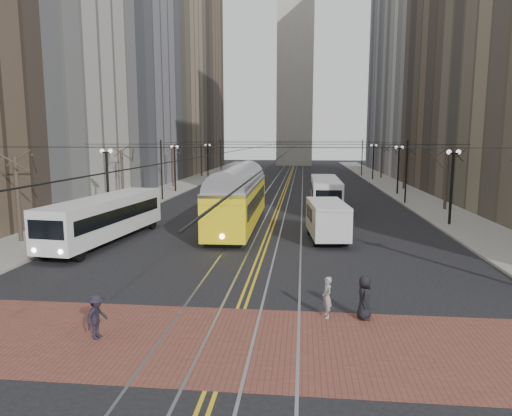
% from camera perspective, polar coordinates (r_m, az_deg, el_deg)
% --- Properties ---
extents(ground, '(260.00, 260.00, 0.00)m').
position_cam_1_polar(ground, '(19.42, -1.50, -11.46)').
color(ground, black).
rests_on(ground, ground).
extents(sidewalk_left, '(5.00, 140.00, 0.15)m').
position_cam_1_polar(sidewalk_left, '(65.77, -9.45, 2.73)').
color(sidewalk_left, gray).
rests_on(sidewalk_left, ground).
extents(sidewalk_right, '(5.00, 140.00, 0.15)m').
position_cam_1_polar(sidewalk_right, '(64.68, 17.15, 2.37)').
color(sidewalk_right, gray).
rests_on(sidewalk_right, ground).
extents(crosswalk_band, '(25.00, 6.00, 0.01)m').
position_cam_1_polar(crosswalk_band, '(15.76, -3.45, -16.39)').
color(crosswalk_band, brown).
rests_on(crosswalk_band, ground).
extents(streetcar_rails, '(4.80, 130.00, 0.02)m').
position_cam_1_polar(streetcar_rails, '(63.48, 3.74, 2.56)').
color(streetcar_rails, gray).
rests_on(streetcar_rails, ground).
extents(centre_lines, '(0.42, 130.00, 0.01)m').
position_cam_1_polar(centre_lines, '(63.48, 3.74, 2.56)').
color(centre_lines, gold).
rests_on(centre_lines, ground).
extents(building_left_mid, '(16.00, 20.00, 34.00)m').
position_cam_1_polar(building_left_mid, '(70.65, -18.18, 16.60)').
color(building_left_mid, slate).
rests_on(building_left_mid, ground).
extents(building_left_midfar, '(20.00, 20.00, 52.00)m').
position_cam_1_polar(building_left_midfar, '(91.31, -14.26, 20.57)').
color(building_left_midfar, '#86775C').
rests_on(building_left_midfar, ground).
extents(building_left_far, '(16.00, 20.00, 40.00)m').
position_cam_1_polar(building_left_far, '(108.58, -9.36, 15.54)').
color(building_left_far, brown).
rests_on(building_left_far, ground).
extents(building_right_mid, '(16.00, 20.00, 34.00)m').
position_cam_1_polar(building_right_mid, '(68.91, 26.60, 16.35)').
color(building_right_mid, brown).
rests_on(building_right_mid, ground).
extents(building_right_midfar, '(20.00, 20.00, 52.00)m').
position_cam_1_polar(building_right_midfar, '(89.87, 23.54, 20.34)').
color(building_right_midfar, '#B7B5AC').
rests_on(building_right_midfar, ground).
extents(building_right_far, '(16.00, 20.00, 40.00)m').
position_cam_1_polar(building_right_far, '(107.46, 18.98, 15.27)').
color(building_right_far, slate).
rests_on(building_right_far, ground).
extents(clock_tower, '(12.00, 12.00, 66.00)m').
position_cam_1_polar(clock_tower, '(123.63, 5.02, 22.28)').
color(clock_tower, '#B2AFA5').
rests_on(clock_tower, ground).
extents(lamp_posts, '(27.60, 57.20, 5.60)m').
position_cam_1_polar(lamp_posts, '(47.06, 3.01, 3.88)').
color(lamp_posts, black).
rests_on(lamp_posts, ground).
extents(street_trees, '(31.68, 53.28, 5.60)m').
position_cam_1_polar(street_trees, '(53.53, 3.37, 4.45)').
color(street_trees, '#382D23').
rests_on(street_trees, ground).
extents(trolley_wires, '(25.96, 120.00, 6.60)m').
position_cam_1_polar(trolley_wires, '(53.05, 3.35, 5.46)').
color(trolley_wires, black).
rests_on(trolley_wires, ground).
extents(transit_bus, '(3.66, 12.01, 2.96)m').
position_cam_1_polar(transit_bus, '(31.17, -18.30, -1.41)').
color(transit_bus, silver).
rests_on(transit_bus, ground).
extents(streetcar, '(3.04, 15.43, 3.63)m').
position_cam_1_polar(streetcar, '(34.75, -2.21, 0.57)').
color(streetcar, yellow).
rests_on(streetcar, ground).
extents(rear_bus, '(2.51, 11.45, 2.99)m').
position_cam_1_polar(rear_bus, '(43.72, 8.65, 1.71)').
color(rear_bus, silver).
rests_on(rear_bus, ground).
extents(cargo_van, '(2.76, 5.97, 2.56)m').
position_cam_1_polar(cargo_van, '(30.53, 8.88, -1.66)').
color(cargo_van, silver).
rests_on(cargo_van, ground).
extents(sedan_grey, '(2.39, 4.94, 1.63)m').
position_cam_1_polar(sedan_grey, '(43.47, 8.00, 0.78)').
color(sedan_grey, '#3B3E42').
rests_on(sedan_grey, ground).
extents(sedan_silver, '(1.82, 4.27, 1.37)m').
position_cam_1_polar(sedan_silver, '(53.16, 9.56, 2.02)').
color(sedan_silver, '#AFB1B7').
rests_on(sedan_silver, ground).
extents(pedestrian_a, '(0.54, 0.82, 1.66)m').
position_cam_1_polar(pedestrian_a, '(17.73, 13.40, -10.80)').
color(pedestrian_a, black).
rests_on(pedestrian_a, crosswalk_band).
extents(pedestrian_b, '(0.52, 0.65, 1.56)m').
position_cam_1_polar(pedestrian_b, '(17.62, 8.86, -10.95)').
color(pedestrian_b, gray).
rests_on(pedestrian_b, crosswalk_band).
extents(pedestrian_d, '(0.73, 1.07, 1.52)m').
position_cam_1_polar(pedestrian_d, '(16.59, -19.28, -12.69)').
color(pedestrian_d, black).
rests_on(pedestrian_d, crosswalk_band).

